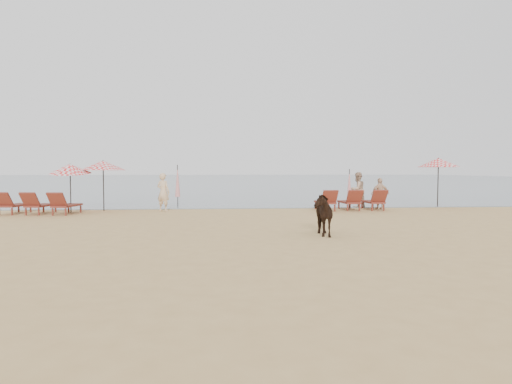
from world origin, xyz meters
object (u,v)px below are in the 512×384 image
at_px(beachgoer_right_b, 380,194).
at_px(cow, 320,214).
at_px(umbrella_open_left_b, 70,169).
at_px(beachgoer_left, 163,192).
at_px(beachgoer_right_a, 358,190).
at_px(umbrella_closed_right, 349,185).
at_px(umbrella_open_left_a, 103,166).
at_px(umbrella_closed_left, 178,181).
at_px(lounger_cluster_left, 38,204).
at_px(lounger_cluster_right, 351,201).
at_px(umbrella_open_right, 438,163).

bearing_deg(beachgoer_right_b, cow, 55.17).
distance_m(umbrella_open_left_b, cow, 12.42).
bearing_deg(beachgoer_left, beachgoer_right_b, -152.16).
bearing_deg(beachgoer_right_a, umbrella_closed_right, 32.67).
height_order(umbrella_open_left_a, beachgoer_left, umbrella_open_left_a).
xyz_separation_m(umbrella_closed_left, umbrella_closed_right, (8.40, -2.43, -0.13)).
height_order(cow, beachgoer_right_a, beachgoer_right_a).
height_order(lounger_cluster_left, beachgoer_right_a, beachgoer_right_a).
relative_size(umbrella_open_left_a, umbrella_closed_left, 1.08).
height_order(lounger_cluster_left, umbrella_open_left_b, umbrella_open_left_b).
relative_size(lounger_cluster_right, beachgoer_right_b, 2.04).
bearing_deg(beachgoer_left, umbrella_open_right, -148.09).
bearing_deg(cow, umbrella_open_left_a, 135.88).
bearing_deg(beachgoer_left, lounger_cluster_right, -154.22).
distance_m(umbrella_open_right, umbrella_closed_right, 5.32).
height_order(umbrella_open_left_b, umbrella_open_right, umbrella_open_right).
relative_size(umbrella_open_left_a, umbrella_open_right, 0.93).
distance_m(umbrella_open_left_a, cow, 11.87).
distance_m(lounger_cluster_left, umbrella_closed_left, 6.62).
distance_m(umbrella_open_left_b, umbrella_closed_left, 5.24).
relative_size(lounger_cluster_left, umbrella_closed_left, 1.50).
bearing_deg(umbrella_open_left_a, beachgoer_right_b, 9.13).
bearing_deg(lounger_cluster_left, umbrella_closed_left, 38.12).
distance_m(lounger_cluster_left, lounger_cluster_right, 14.17).
bearing_deg(umbrella_closed_right, umbrella_closed_left, 163.86).
relative_size(umbrella_open_left_b, umbrella_closed_right, 1.16).
relative_size(umbrella_open_left_a, beachgoer_right_b, 1.54).
distance_m(umbrella_closed_left, beachgoer_left, 2.26).
relative_size(lounger_cluster_right, beachgoer_left, 1.75).
bearing_deg(cow, beachgoer_right_a, 65.61).
xyz_separation_m(umbrella_open_right, umbrella_closed_left, (-13.47, 1.21, -0.96)).
height_order(umbrella_open_left_a, umbrella_open_left_b, umbrella_open_left_a).
relative_size(umbrella_closed_right, cow, 1.32).
height_order(lounger_cluster_left, lounger_cluster_right, lounger_cluster_right).
distance_m(umbrella_open_left_b, beachgoer_right_a, 13.97).
height_order(umbrella_open_right, cow, umbrella_open_right).
bearing_deg(beachgoer_right_b, umbrella_closed_left, -15.63).
bearing_deg(beachgoer_right_b, lounger_cluster_right, 8.12).
xyz_separation_m(lounger_cluster_right, beachgoer_left, (-8.90, 0.34, 0.43)).
distance_m(lounger_cluster_right, beachgoer_left, 8.92).
bearing_deg(lounger_cluster_left, cow, -23.38).
bearing_deg(beachgoer_right_a, beachgoer_left, -19.16).
distance_m(lounger_cluster_left, umbrella_open_left_b, 2.04).
height_order(umbrella_closed_left, beachgoer_right_a, umbrella_closed_left).
bearing_deg(umbrella_closed_right, umbrella_open_right, 13.52).
xyz_separation_m(umbrella_open_left_a, beachgoer_left, (2.82, -0.31, -1.25)).
height_order(beachgoer_right_a, beachgoer_right_b, beachgoer_right_a).
relative_size(umbrella_closed_right, beachgoer_right_b, 1.28).
distance_m(cow, beachgoer_left, 9.69).
distance_m(lounger_cluster_left, beachgoer_left, 5.38).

